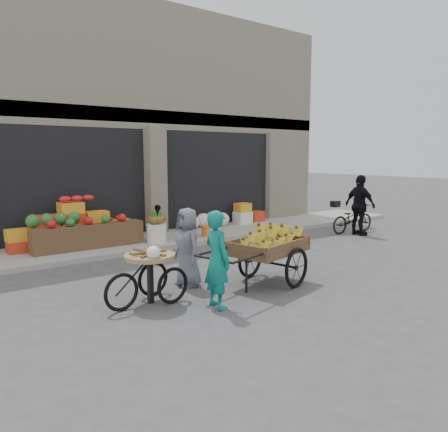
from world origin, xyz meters
TOP-DOWN VIEW (x-y plane):
  - ground at (0.00, 0.00)m, footprint 80.00×80.00m
  - sidewalk at (0.00, 4.10)m, footprint 18.00×2.20m
  - building at (0.00, 8.03)m, footprint 14.00×6.45m
  - fruit_display at (-2.48, 4.38)m, footprint 3.10×1.12m
  - pineapple_bin at (-0.75, 3.60)m, footprint 0.52×0.52m
  - fire_hydrant at (0.35, 3.55)m, footprint 0.22×0.22m
  - orange_bucket at (0.85, 3.50)m, footprint 0.32×0.32m
  - right_bay_goods at (2.61, 4.70)m, footprint 3.35×0.60m
  - seated_person at (-0.35, 4.20)m, footprint 0.51×0.43m
  - banana_cart at (-0.80, -0.78)m, footprint 2.72×1.55m
  - vendor_woman at (-2.27, -1.23)m, footprint 0.42×0.60m
  - tricycle_cart at (-3.03, -0.38)m, footprint 1.45×0.94m
  - vendor_grey at (-2.00, 0.08)m, footprint 0.51×0.75m
  - bicycle at (5.23, 1.72)m, footprint 1.76×0.75m
  - cyclist at (5.03, 1.32)m, footprint 0.55×1.13m

SIDE VIEW (x-z plane):
  - ground at x=0.00m, z-range 0.00..0.00m
  - sidewalk at x=0.00m, z-range 0.00..0.12m
  - orange_bucket at x=0.85m, z-range 0.12..0.42m
  - pineapple_bin at x=-0.75m, z-range 0.12..0.62m
  - right_bay_goods at x=2.61m, z-range 0.06..0.76m
  - bicycle at x=5.23m, z-range 0.00..0.90m
  - fire_hydrant at x=0.35m, z-range 0.15..0.86m
  - tricycle_cart at x=-3.03m, z-range 0.09..1.04m
  - seated_person at x=-0.35m, z-range 0.12..1.05m
  - fruit_display at x=-2.48m, z-range 0.05..1.29m
  - vendor_grey at x=-2.00m, z-range 0.00..1.49m
  - banana_cart at x=-0.80m, z-range 0.24..1.32m
  - vendor_woman at x=-2.27m, z-range 0.00..1.59m
  - cyclist at x=5.03m, z-range 0.00..1.86m
  - building at x=0.00m, z-range -0.13..6.87m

